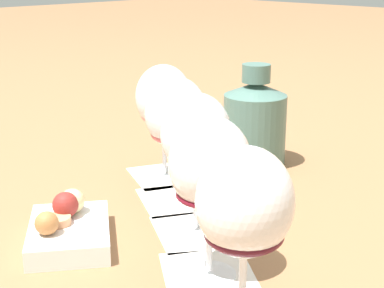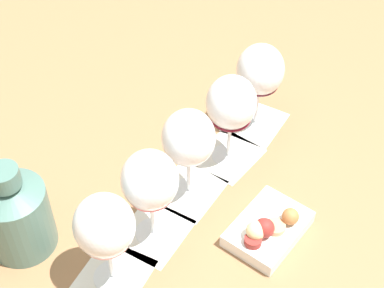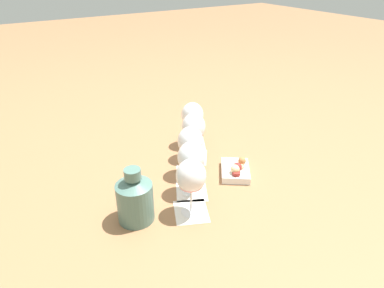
{
  "view_description": "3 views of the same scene",
  "coord_description": "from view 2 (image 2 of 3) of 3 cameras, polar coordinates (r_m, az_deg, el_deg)",
  "views": [
    {
      "loc": [
        0.51,
        -0.51,
        0.35
      ],
      "look_at": [
        -0.0,
        0.0,
        0.13
      ],
      "focal_mm": 55.0,
      "sensor_mm": 36.0,
      "label": 1
    },
    {
      "loc": [
        -0.71,
        -0.03,
        0.84
      ],
      "look_at": [
        -0.0,
        0.0,
        0.13
      ],
      "focal_mm": 55.0,
      "sensor_mm": 36.0,
      "label": 2
    },
    {
      "loc": [
        -0.92,
        0.58,
        0.72
      ],
      "look_at": [
        -0.0,
        0.0,
        0.13
      ],
      "focal_mm": 32.0,
      "sensor_mm": 36.0,
      "label": 3
    }
  ],
  "objects": [
    {
      "name": "wine_glass_3",
      "position": [
        1.07,
        3.82,
        3.75
      ],
      "size": [
        0.09,
        0.09,
        0.19
      ],
      "color": "white",
      "rests_on": "tasting_card_3"
    },
    {
      "name": "snack_dish",
      "position": [
        1.03,
        7.38,
        -8.13
      ],
      "size": [
        0.18,
        0.17,
        0.06
      ],
      "color": "white",
      "rests_on": "ground_plane"
    },
    {
      "name": "tasting_card_1",
      "position": [
        1.04,
        -3.73,
        -8.54
      ],
      "size": [
        0.16,
        0.15,
        0.0
      ],
      "color": "silver",
      "rests_on": "ground_plane"
    },
    {
      "name": "tasting_card_4",
      "position": [
        1.23,
        6.12,
        2.09
      ],
      "size": [
        0.16,
        0.15,
        0.0
      ],
      "color": "silver",
      "rests_on": "ground_plane"
    },
    {
      "name": "wine_glass_0",
      "position": [
        0.89,
        -8.46,
        -8.13
      ],
      "size": [
        0.09,
        0.09,
        0.19
      ],
      "color": "white",
      "rests_on": "tasting_card_0"
    },
    {
      "name": "tasting_card_2",
      "position": [
        1.09,
        -0.31,
        -4.73
      ],
      "size": [
        0.16,
        0.15,
        0.0
      ],
      "color": "silver",
      "rests_on": "ground_plane"
    },
    {
      "name": "wine_glass_1",
      "position": [
        0.94,
        -4.1,
        -3.82
      ],
      "size": [
        0.09,
        0.09,
        0.19
      ],
      "color": "white",
      "rests_on": "tasting_card_1"
    },
    {
      "name": "ground_plane",
      "position": [
        1.1,
        0.09,
        -4.6
      ],
      "size": [
        8.0,
        8.0,
        0.0
      ],
      "primitive_type": "plane",
      "color": "#936642"
    },
    {
      "name": "tasting_card_0",
      "position": [
        1.0,
        -7.66,
        -12.62
      ],
      "size": [
        0.15,
        0.15,
        0.0
      ],
      "color": "silver",
      "rests_on": "ground_plane"
    },
    {
      "name": "wine_glass_2",
      "position": [
        1.0,
        -0.34,
        0.09
      ],
      "size": [
        0.09,
        0.09,
        0.19
      ],
      "color": "white",
      "rests_on": "tasting_card_2"
    },
    {
      "name": "tasting_card_3",
      "position": [
        1.16,
        3.52,
        -1.11
      ],
      "size": [
        0.16,
        0.16,
        0.0
      ],
      "color": "silver",
      "rests_on": "ground_plane"
    },
    {
      "name": "ceramic_vase",
      "position": [
        1.01,
        -16.7,
        -6.43
      ],
      "size": [
        0.11,
        0.11,
        0.18
      ],
      "color": "#4C7066",
      "rests_on": "ground_plane"
    },
    {
      "name": "wine_glass_4",
      "position": [
        1.15,
        6.62,
        6.85
      ],
      "size": [
        0.09,
        0.09,
        0.19
      ],
      "color": "white",
      "rests_on": "tasting_card_4"
    }
  ]
}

